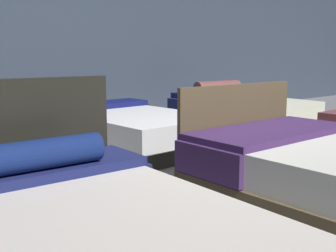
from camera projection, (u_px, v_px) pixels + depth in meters
name	position (u px, v px, depth m)	size (l,w,h in m)	color
ground_plane	(228.00, 174.00, 4.24)	(18.00, 18.00, 0.02)	slate
showroom_back_wall	(61.00, 19.00, 6.80)	(18.00, 0.06, 3.50)	#333D4C
bed_0	(69.00, 248.00, 2.07)	(1.70, 2.18, 1.03)	black
bed_1	(325.00, 171.00, 3.40)	(1.67, 2.03, 0.90)	brown
bed_4	(132.00, 129.00, 5.44)	(1.57, 2.19, 0.51)	#33332B
bed_5	(242.00, 113.00, 6.77)	(1.69, 1.99, 0.74)	brown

